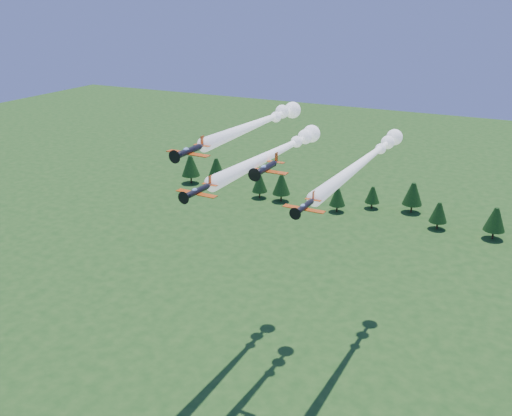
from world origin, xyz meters
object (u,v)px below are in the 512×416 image
at_px(plane_left, 261,122).
at_px(plane_right, 367,158).
at_px(plane_lead, 279,151).
at_px(plane_slot, 266,168).

height_order(plane_left, plane_right, plane_left).
xyz_separation_m(plane_left, plane_right, (21.21, 5.52, -6.45)).
bearing_deg(plane_lead, plane_slot, -75.43).
distance_m(plane_left, plane_right, 22.85).
relative_size(plane_left, plane_slot, 5.06).
bearing_deg(plane_lead, plane_right, 48.98).
bearing_deg(plane_right, plane_slot, -113.45).
bearing_deg(plane_lead, plane_left, 136.79).
xyz_separation_m(plane_lead, plane_right, (13.40, 13.74, -3.36)).
bearing_deg(plane_right, plane_lead, -132.13).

